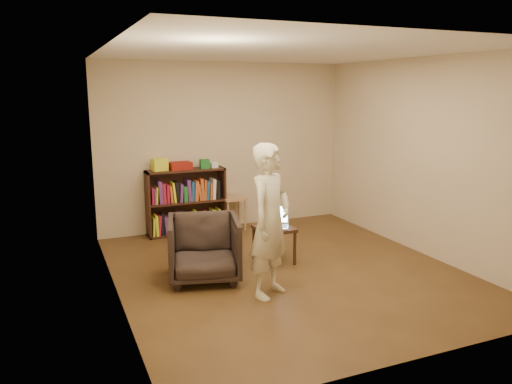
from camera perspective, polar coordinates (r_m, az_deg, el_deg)
name	(u,v)px	position (r m, az deg, el deg)	size (l,w,h in m)	color
floor	(286,271)	(6.20, 3.50, -8.99)	(4.50, 4.50, 0.00)	#462E16
ceiling	(289,51)	(5.81, 3.82, 15.75)	(4.50, 4.50, 0.00)	white
wall_back	(224,146)	(7.92, -3.66, 5.24)	(4.00, 4.00, 0.00)	beige
wall_left	(112,178)	(5.29, -16.12, 1.60)	(4.50, 4.50, 0.00)	beige
wall_right	(423,157)	(6.99, 18.53, 3.80)	(4.50, 4.50, 0.00)	beige
bookshelf	(186,205)	(7.72, -7.98, -1.50)	(1.20, 0.30, 1.00)	black
box_yellow	(160,165)	(7.52, -10.95, 3.09)	(0.22, 0.16, 0.18)	yellow
red_cloth	(180,166)	(7.60, -8.67, 2.98)	(0.33, 0.24, 0.11)	maroon
box_green	(205,164)	(7.65, -5.90, 3.22)	(0.14, 0.14, 0.14)	#1E7029
box_white	(214,165)	(7.71, -4.87, 3.10)	(0.11, 0.11, 0.08)	white
stool	(233,203)	(7.89, -2.59, -1.28)	(0.36, 0.36, 0.52)	#A78051
armchair	(204,249)	(5.84, -5.97, -6.44)	(0.80, 0.82, 0.75)	#302720
side_table	(274,233)	(6.38, 2.08, -4.69)	(0.46, 0.46, 0.47)	black
laptop	(275,222)	(6.37, 2.21, -3.42)	(0.44, 0.42, 0.26)	#AAAAAE
person	(270,221)	(5.26, 1.63, -3.33)	(0.60, 0.39, 1.65)	beige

